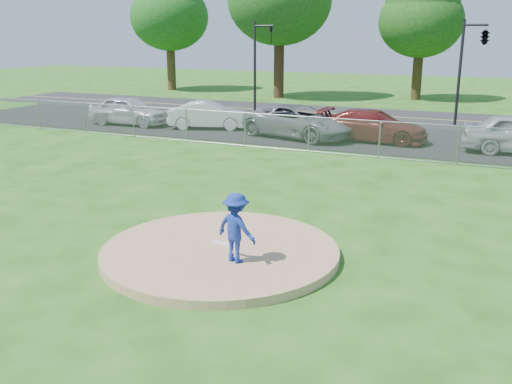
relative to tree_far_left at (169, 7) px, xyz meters
The scene contains 16 objects.
ground 32.60m from the tree_far_left, 46.27° to the right, with size 120.00×120.00×0.00m, color #1D5011.
pitchers_mound 40.27m from the tree_far_left, 56.31° to the right, with size 5.40×5.40×0.20m, color tan.
pitching_rubber 40.08m from the tree_far_left, 56.15° to the right, with size 0.60×0.15×0.04m, color white.
chain_link_fence 31.06m from the tree_far_left, 43.67° to the right, with size 40.00×0.06×1.50m, color gray.
parking_lot 28.39m from the tree_far_left, 36.87° to the right, with size 50.00×8.00×0.01m, color black.
street 24.79m from the tree_far_left, 22.25° to the right, with size 60.00×7.00×0.01m, color #232426.
tree_far_left is the anchor object (origin of this frame).
tree_center 21.03m from the tree_far_left, ahead, with size 6.16×6.16×9.84m.
traffic_signal_left 17.60m from the tree_far_left, 39.73° to the right, with size 1.28×0.20×5.60m.
traffic_signal_center 28.31m from the tree_far_left, 22.96° to the right, with size 1.42×2.48×5.60m.
pitcher 40.97m from the tree_far_left, 55.95° to the right, with size 0.97×0.56×1.51m, color navy.
traffic_cone 25.33m from the tree_far_left, 45.90° to the right, with size 0.36×0.36×0.70m, color red.
parked_car_silver 20.89m from the tree_far_left, 64.54° to the right, with size 1.84×4.57×1.56m, color #BCBDC1.
parked_car_white 22.75m from the tree_far_left, 52.73° to the right, with size 1.49×4.26×1.40m, color white.
parked_car_gray 26.49m from the tree_far_left, 44.22° to the right, with size 2.57×5.57×1.55m, color slate.
parked_car_darkred 28.75m from the tree_far_left, 38.54° to the right, with size 2.04×5.02×1.46m, color maroon.
Camera 1 is at (5.69, -10.76, 4.92)m, focal length 40.00 mm.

